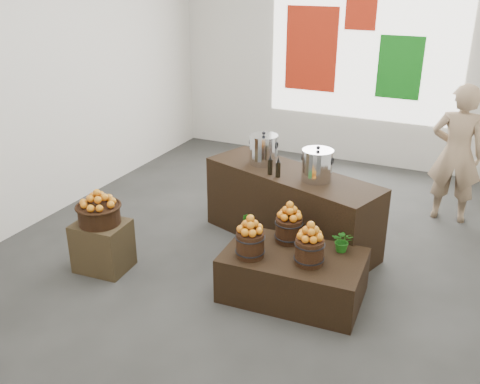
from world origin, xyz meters
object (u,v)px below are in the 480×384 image
at_px(crate, 103,246).
at_px(wicker_basket, 99,215).
at_px(display_table, 293,275).
at_px(stock_pot_center, 317,166).
at_px(shopper, 456,154).
at_px(stock_pot_left, 263,150).
at_px(counter, 291,208).

height_order(crate, wicker_basket, wicker_basket).
distance_m(display_table, stock_pot_center, 1.33).
height_order(wicker_basket, shopper, shopper).
distance_m(crate, display_table, 2.18).
relative_size(wicker_basket, display_table, 0.32).
bearing_deg(stock_pot_left, stock_pot_center, -18.79).
xyz_separation_m(display_table, counter, (-0.45, 1.13, 0.22)).
distance_m(crate, stock_pot_center, 2.60).
distance_m(display_table, stock_pot_left, 1.77).
bearing_deg(crate, display_table, 10.54).
height_order(counter, stock_pot_left, stock_pot_left).
xyz_separation_m(stock_pot_left, shopper, (2.17, 1.40, -0.16)).
height_order(wicker_basket, display_table, wicker_basket).
distance_m(crate, wicker_basket, 0.39).
xyz_separation_m(counter, stock_pot_center, (0.34, -0.12, 0.64)).
relative_size(wicker_basket, stock_pot_left, 1.32).
bearing_deg(display_table, stock_pot_left, 121.98).
relative_size(crate, shopper, 0.31).
bearing_deg(counter, crate, -119.18).
bearing_deg(wicker_basket, counter, 42.04).
height_order(display_table, stock_pot_center, stock_pot_center).
xyz_separation_m(wicker_basket, shopper, (3.42, 3.07, 0.26)).
bearing_deg(stock_pot_center, wicker_basket, -145.25).
bearing_deg(counter, stock_pot_left, 180.00).
relative_size(display_table, counter, 0.63).
xyz_separation_m(crate, shopper, (3.42, 3.07, 0.65)).
xyz_separation_m(crate, display_table, (2.14, 0.40, -0.04)).
relative_size(wicker_basket, counter, 0.20).
bearing_deg(crate, stock_pot_center, 34.75).
relative_size(stock_pot_left, stock_pot_center, 1.00).
bearing_deg(stock_pot_center, display_table, -83.75).
distance_m(counter, shopper, 2.37).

